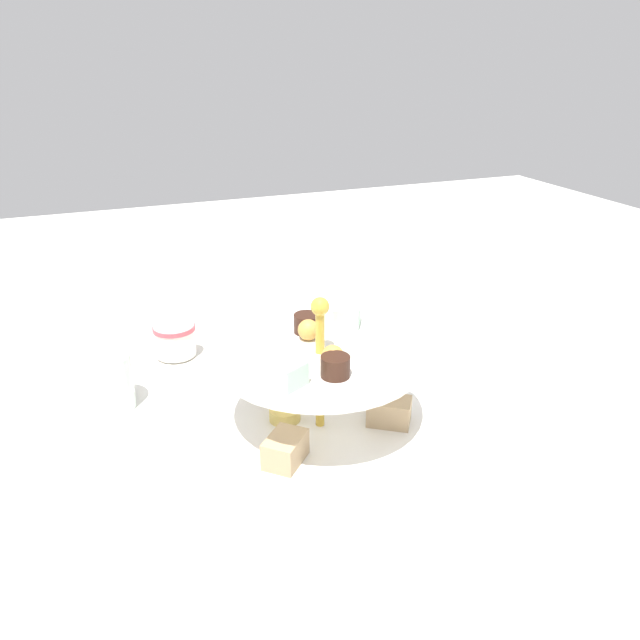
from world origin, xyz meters
The scene contains 7 objects.
ground_plane centered at (0.00, 0.00, 0.00)m, with size 2.40×2.40×0.00m, color silver.
tiered_serving_stand centered at (0.00, 0.00, 0.05)m, with size 0.27×0.27×0.17m.
water_glass_tall_right centered at (-0.26, -0.03, 0.06)m, with size 0.07×0.07×0.12m, color silver.
water_glass_short_left centered at (0.22, -0.14, 0.04)m, with size 0.06×0.06×0.07m, color silver.
teacup_with_saucer centered at (0.12, -0.25, 0.02)m, with size 0.09×0.09×0.05m.
butter_knife_left centered at (-0.09, 0.30, 0.00)m, with size 0.17×0.01×0.00m, color silver.
butter_knife_right centered at (-0.11, -0.29, 0.00)m, with size 0.17×0.01×0.00m, color silver.
Camera 1 is at (0.23, 0.58, 0.41)m, focal length 35.82 mm.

